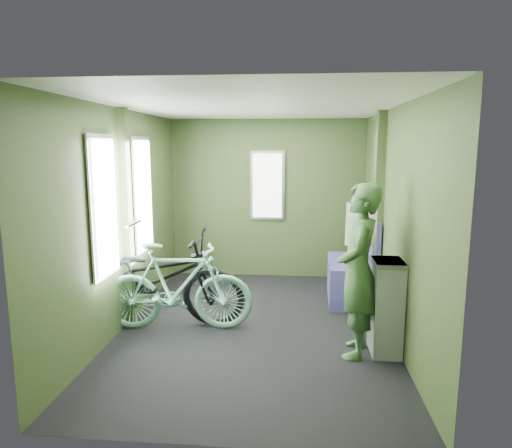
{
  "coord_description": "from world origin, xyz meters",
  "views": [
    {
      "loc": [
        0.41,
        -4.62,
        1.9
      ],
      "look_at": [
        0.0,
        0.1,
        1.1
      ],
      "focal_mm": 32.0,
      "sensor_mm": 36.0,
      "label": 1
    }
  ],
  "objects": [
    {
      "name": "bicycle_black",
      "position": [
        -1.09,
        -0.02,
        0.0
      ],
      "size": [
        2.01,
        0.91,
        1.12
      ],
      "primitive_type": "imported",
      "rotation": [
        0.0,
        -0.14,
        1.53
      ],
      "color": "black",
      "rests_on": "ground"
    },
    {
      "name": "waste_box",
      "position": [
        1.26,
        -0.52,
        0.44
      ],
      "size": [
        0.26,
        0.37,
        0.89
      ],
      "primitive_type": "cube",
      "color": "gray",
      "rests_on": "ground"
    },
    {
      "name": "passenger",
      "position": [
        0.99,
        -0.56,
        0.8
      ],
      "size": [
        0.47,
        0.69,
        1.59
      ],
      "rotation": [
        0.0,
        0.0,
        -1.74
      ],
      "color": "#395B32",
      "rests_on": "ground"
    },
    {
      "name": "room",
      "position": [
        -0.04,
        0.04,
        1.44
      ],
      "size": [
        4.0,
        4.02,
        2.31
      ],
      "color": "black",
      "rests_on": "ground"
    },
    {
      "name": "bench_seat",
      "position": [
        1.15,
        0.99,
        0.31
      ],
      "size": [
        0.6,
        1.02,
        1.06
      ],
      "rotation": [
        0.0,
        0.0,
        -0.04
      ],
      "color": "navy",
      "rests_on": "ground"
    },
    {
      "name": "bicycle_mint",
      "position": [
        -0.8,
        -0.16,
        0.0
      ],
      "size": [
        1.6,
        0.61,
        0.96
      ],
      "primitive_type": "imported",
      "rotation": [
        0.0,
        -0.05,
        1.65
      ],
      "color": "#75BA9A",
      "rests_on": "ground"
    }
  ]
}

